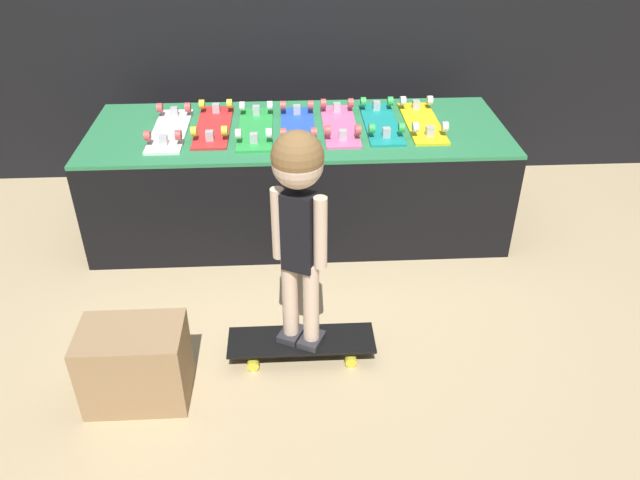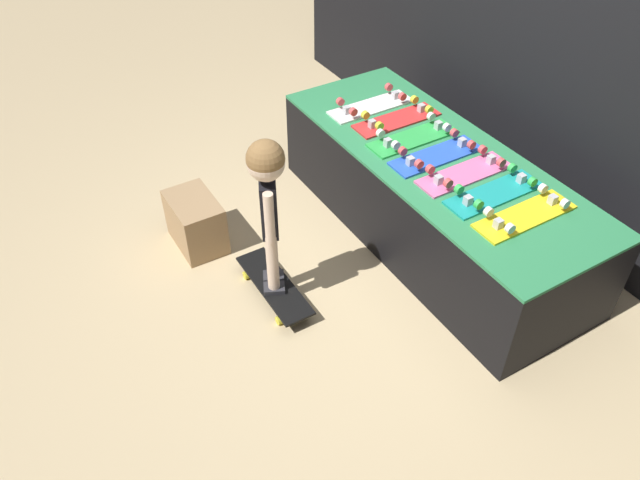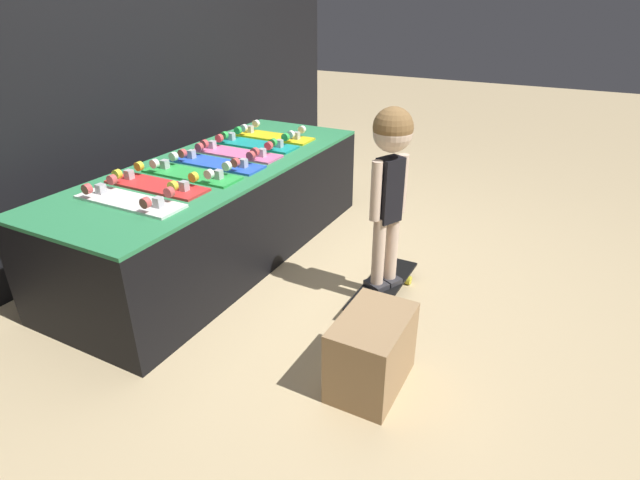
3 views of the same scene
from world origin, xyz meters
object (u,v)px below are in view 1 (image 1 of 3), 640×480
(skateboard_yellow_on_rack, at_px, (422,121))
(skateboard_green_on_rack, at_px, (255,127))
(skateboard_teal_on_rack, at_px, (381,122))
(skateboard_pink_on_rack, at_px, (340,124))
(skateboard_blue_on_rack, at_px, (298,126))
(skateboard_on_floor, at_px, (301,342))
(storage_box, at_px, (135,364))
(skateboard_white_on_rack, at_px, (170,129))
(child, at_px, (298,204))
(skateboard_red_on_rack, at_px, (213,125))

(skateboard_yellow_on_rack, bearing_deg, skateboard_green_on_rack, -177.74)
(skateboard_yellow_on_rack, bearing_deg, skateboard_teal_on_rack, -179.32)
(skateboard_pink_on_rack, bearing_deg, skateboard_teal_on_rack, 3.74)
(skateboard_blue_on_rack, bearing_deg, skateboard_pink_on_rack, 5.40)
(skateboard_pink_on_rack, bearing_deg, skateboard_on_floor, -102.55)
(skateboard_blue_on_rack, relative_size, storage_box, 1.45)
(skateboard_yellow_on_rack, bearing_deg, skateboard_white_on_rack, -178.50)
(child, bearing_deg, skateboard_yellow_on_rack, 83.93)
(skateboard_white_on_rack, height_order, skateboard_red_on_rack, same)
(skateboard_blue_on_rack, xyz_separation_m, skateboard_pink_on_rack, (0.23, 0.02, 0.00))
(skateboard_on_floor, bearing_deg, skateboard_green_on_rack, 100.53)
(storage_box, bearing_deg, skateboard_red_on_rack, 80.36)
(skateboard_pink_on_rack, xyz_separation_m, storage_box, (-0.93, -1.35, -0.46))
(skateboard_red_on_rack, distance_m, skateboard_green_on_rack, 0.24)
(skateboard_green_on_rack, relative_size, skateboard_on_floor, 0.92)
(skateboard_teal_on_rack, relative_size, skateboard_yellow_on_rack, 1.00)
(skateboard_red_on_rack, relative_size, skateboard_on_floor, 0.92)
(skateboard_red_on_rack, bearing_deg, skateboard_pink_on_rack, -2.10)
(skateboard_on_floor, bearing_deg, skateboard_red_on_rack, 110.66)
(skateboard_teal_on_rack, height_order, skateboard_on_floor, skateboard_teal_on_rack)
(skateboard_red_on_rack, bearing_deg, storage_box, -99.64)
(skateboard_red_on_rack, bearing_deg, child, -69.34)
(skateboard_red_on_rack, relative_size, skateboard_blue_on_rack, 1.00)
(skateboard_white_on_rack, xyz_separation_m, child, (0.68, -1.13, 0.15))
(skateboard_yellow_on_rack, relative_size, storage_box, 1.45)
(skateboard_white_on_rack, height_order, skateboard_blue_on_rack, same)
(skateboard_white_on_rack, distance_m, child, 1.32)
(skateboard_green_on_rack, xyz_separation_m, child, (0.21, -1.13, 0.15))
(skateboard_blue_on_rack, bearing_deg, skateboard_yellow_on_rack, 3.27)
(skateboard_blue_on_rack, distance_m, skateboard_pink_on_rack, 0.23)
(skateboard_yellow_on_rack, bearing_deg, skateboard_on_floor, -121.73)
(skateboard_blue_on_rack, height_order, skateboard_teal_on_rack, same)
(skateboard_yellow_on_rack, relative_size, skateboard_on_floor, 0.92)
(skateboard_red_on_rack, relative_size, skateboard_green_on_rack, 1.00)
(skateboard_teal_on_rack, height_order, skateboard_yellow_on_rack, same)
(storage_box, bearing_deg, skateboard_white_on_rack, 89.92)
(skateboard_green_on_rack, bearing_deg, skateboard_on_floor, -79.47)
(skateboard_blue_on_rack, bearing_deg, skateboard_on_floor, -91.16)
(skateboard_red_on_rack, bearing_deg, skateboard_on_floor, -69.34)
(skateboard_pink_on_rack, xyz_separation_m, skateboard_yellow_on_rack, (0.47, 0.02, 0.00))
(skateboard_green_on_rack, bearing_deg, skateboard_teal_on_rack, 2.78)
(skateboard_on_floor, distance_m, storage_box, 0.71)
(skateboard_red_on_rack, height_order, skateboard_blue_on_rack, same)
(skateboard_blue_on_rack, xyz_separation_m, skateboard_on_floor, (-0.02, -1.13, -0.56))
(skateboard_red_on_rack, height_order, skateboard_yellow_on_rack, same)
(skateboard_pink_on_rack, bearing_deg, skateboard_white_on_rack, -178.85)
(skateboard_teal_on_rack, bearing_deg, skateboard_green_on_rack, -177.22)
(skateboard_teal_on_rack, bearing_deg, skateboard_white_on_rack, -178.33)
(skateboard_blue_on_rack, distance_m, skateboard_on_floor, 1.26)
(skateboard_white_on_rack, height_order, storage_box, skateboard_white_on_rack)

